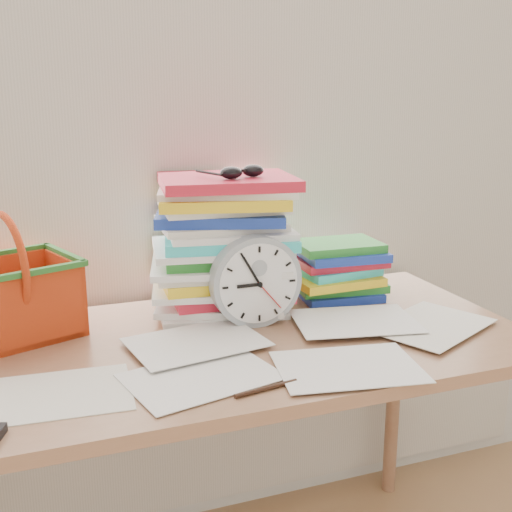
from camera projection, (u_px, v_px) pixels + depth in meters
name	position (u px, v px, depth m)	size (l,w,h in m)	color
curtain	(185.00, 96.00, 1.71)	(2.40, 0.01, 2.50)	silver
desk	(232.00, 368.00, 1.52)	(1.40, 0.70, 0.75)	#906143
paper_stack	(222.00, 244.00, 1.67)	(0.36, 0.30, 0.35)	white
clock	(256.00, 281.00, 1.56)	(0.23, 0.23, 0.05)	#9BA3AB
sunglasses	(242.00, 172.00, 1.59)	(0.14, 0.12, 0.03)	black
book_stack	(337.00, 269.00, 1.79)	(0.27, 0.20, 0.16)	white
basket	(8.00, 277.00, 1.48)	(0.29, 0.23, 0.29)	#E04515
pen	(266.00, 388.00, 1.24)	(0.01, 0.01, 0.14)	black
scattered_papers	(232.00, 336.00, 1.50)	(1.26, 0.42, 0.02)	white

